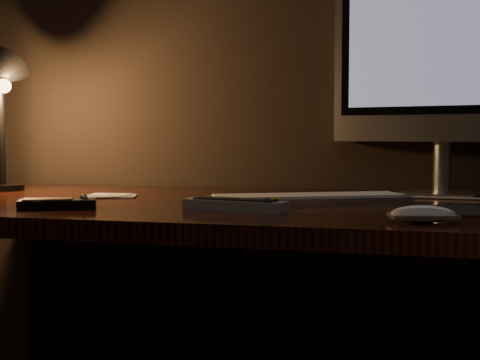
% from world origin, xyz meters
% --- Properties ---
extents(desk, '(1.60, 0.75, 0.75)m').
position_xyz_m(desk, '(0.00, 1.93, 0.62)').
color(desk, '#32130B').
rests_on(desk, ground).
extents(monitor, '(0.56, 0.22, 0.60)m').
position_xyz_m(monitor, '(0.40, 2.13, 1.11)').
color(monitor, silver).
rests_on(monitor, desk).
extents(keyboard, '(0.47, 0.31, 0.02)m').
position_xyz_m(keyboard, '(0.10, 1.89, 0.76)').
color(keyboard, silver).
rests_on(keyboard, desk).
extents(mousepad, '(0.22, 0.18, 0.00)m').
position_xyz_m(mousepad, '(0.43, 1.78, 0.75)').
color(mousepad, black).
rests_on(mousepad, desk).
extents(mouse, '(0.12, 0.08, 0.02)m').
position_xyz_m(mouse, '(0.34, 1.58, 0.76)').
color(mouse, white).
rests_on(mouse, desk).
extents(media_remote, '(0.16, 0.11, 0.03)m').
position_xyz_m(media_remote, '(-0.38, 1.63, 0.76)').
color(media_remote, black).
rests_on(media_remote, desk).
extents(tv_remote, '(0.22, 0.09, 0.03)m').
position_xyz_m(tv_remote, '(-0.02, 1.68, 0.76)').
color(tv_remote, '#9B9EA1').
rests_on(tv_remote, desk).
extents(papers, '(0.13, 0.10, 0.01)m').
position_xyz_m(papers, '(-0.38, 1.89, 0.75)').
color(papers, white).
rests_on(papers, desk).
extents(desk_lamp, '(0.17, 0.19, 0.38)m').
position_xyz_m(desk_lamp, '(-0.71, 1.95, 1.00)').
color(desk_lamp, black).
rests_on(desk_lamp, desk).
extents(cable, '(0.66, 0.06, 0.01)m').
position_xyz_m(cable, '(0.30, 2.00, 0.75)').
color(cable, white).
rests_on(cable, desk).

